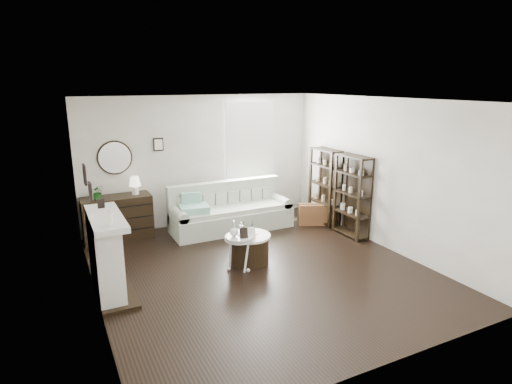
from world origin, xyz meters
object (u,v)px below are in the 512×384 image
sofa (230,214)px  drum_table (249,248)px  pedestal_table (239,239)px  dresser (118,218)px

sofa → drum_table: sofa is taller
drum_table → pedestal_table: 0.41m
sofa → dresser: sofa is taller
drum_table → pedestal_table: pedestal_table is taller
dresser → drum_table: dresser is taller
dresser → drum_table: (1.78, -2.13, -0.17)m
pedestal_table → drum_table: bearing=33.2°
drum_table → pedestal_table: bearing=-146.8°
dresser → pedestal_table: 2.76m
dresser → drum_table: bearing=-50.1°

